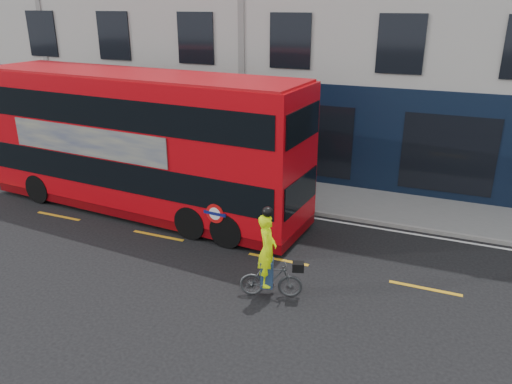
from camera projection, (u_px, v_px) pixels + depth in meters
The scene contains 7 objects.
ground at pixel (129, 257), 14.31m from camera, with size 120.00×120.00×0.00m, color black.
pavement at pixel (227, 184), 19.89m from camera, with size 60.00×3.00×0.12m, color gray.
kerb at pixel (210, 196), 18.60m from camera, with size 60.00×0.12×0.13m, color gray.
road_edge_line at pixel (206, 201), 18.36m from camera, with size 58.00×0.10×0.01m, color silver.
lane_dashes at pixel (158, 236), 15.60m from camera, with size 58.00×0.12×0.01m, color gold, non-canonical shape.
bus at pixel (141, 143), 16.75m from camera, with size 11.91×3.51×4.74m.
cyclist at pixel (269, 266), 12.11m from camera, with size 1.62×0.88×2.40m.
Camera 1 is at (8.24, -10.33, 6.83)m, focal length 35.00 mm.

